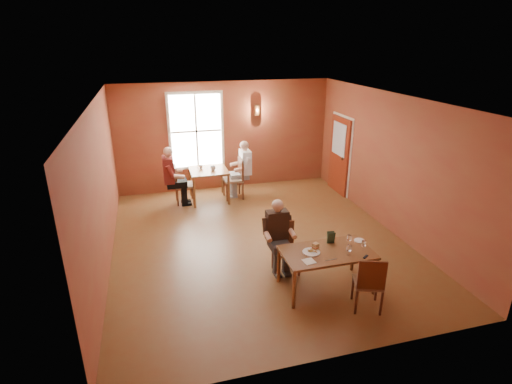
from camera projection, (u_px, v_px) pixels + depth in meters
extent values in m
cube|color=brown|center=(258.00, 241.00, 8.57)|extent=(6.00, 7.00, 0.01)
cube|color=brown|center=(225.00, 136.00, 11.17)|extent=(6.00, 0.04, 3.00)
cube|color=brown|center=(336.00, 263.00, 4.88)|extent=(6.00, 0.04, 3.00)
cube|color=brown|center=(101.00, 188.00, 7.29)|extent=(0.04, 7.00, 3.00)
cube|color=brown|center=(390.00, 163.00, 8.76)|extent=(0.04, 7.00, 3.00)
cube|color=white|center=(259.00, 99.00, 7.48)|extent=(6.00, 7.00, 0.04)
cube|color=white|center=(196.00, 131.00, 10.86)|extent=(1.36, 0.10, 1.96)
cube|color=maroon|center=(339.00, 155.00, 10.98)|extent=(0.12, 1.04, 2.10)
cylinder|color=brown|center=(257.00, 110.00, 11.05)|extent=(0.16, 0.16, 0.28)
cylinder|color=white|center=(311.00, 252.00, 6.66)|extent=(0.33, 0.33, 0.04)
cube|color=tan|center=(315.00, 247.00, 6.74)|extent=(0.11, 0.11, 0.11)
cube|color=#213925|center=(331.00, 237.00, 6.94)|extent=(0.14, 0.08, 0.22)
cube|color=silver|center=(331.00, 260.00, 6.45)|extent=(0.21, 0.03, 0.00)
cube|color=white|center=(309.00, 261.00, 6.40)|extent=(0.21, 0.21, 0.01)
cylinder|color=white|center=(359.00, 240.00, 7.05)|extent=(0.21, 0.21, 0.01)
cube|color=black|center=(366.00, 257.00, 6.53)|extent=(0.12, 0.11, 0.02)
imported|color=white|center=(213.00, 168.00, 10.38)|extent=(0.15, 0.15, 0.11)
imported|color=white|center=(201.00, 167.00, 10.50)|extent=(0.13, 0.13, 0.10)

